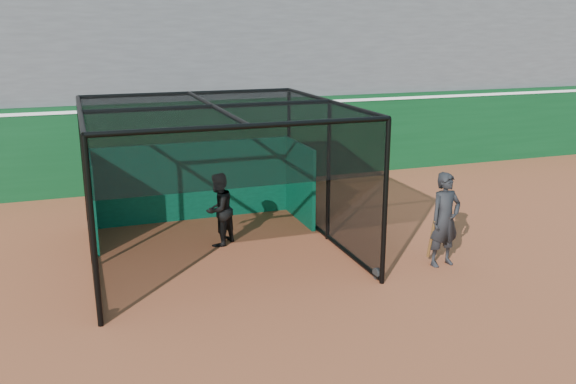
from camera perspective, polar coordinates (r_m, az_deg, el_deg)
name	(u,v)px	position (r m, az deg, el deg)	size (l,w,h in m)	color
ground	(269,307)	(10.47, -1.77, -10.67)	(120.00, 120.00, 0.00)	#974A2C
outfield_wall	(180,143)	(18.01, -10.07, 4.51)	(50.00, 0.50, 2.50)	#093617
grandstand	(156,29)	(21.44, -12.22, 14.68)	(50.00, 7.85, 8.95)	#4C4C4F
batting_cage	(216,182)	(12.47, -6.79, 0.97)	(5.07, 5.23, 3.05)	black
batter	(219,209)	(13.10, -6.51, -1.63)	(0.77, 0.60, 1.58)	black
on_deck_player	(445,220)	(12.26, 14.47, -2.53)	(0.73, 0.53, 1.87)	black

